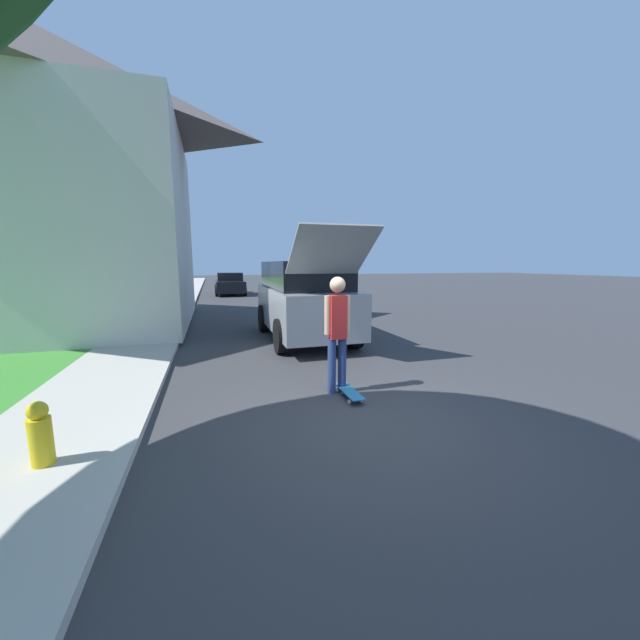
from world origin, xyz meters
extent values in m
plane|color=#333335|center=(0.00, 0.00, 0.00)|extent=(120.00, 120.00, 0.00)
cube|color=#ADA89E|center=(-3.60, 6.00, 0.05)|extent=(1.80, 80.00, 0.10)
cube|color=beige|center=(-7.60, 8.71, 3.05)|extent=(10.00, 7.24, 5.93)
cube|color=gray|center=(0.46, 5.11, 0.84)|extent=(1.85, 4.47, 1.05)
cube|color=black|center=(0.46, 5.22, 1.71)|extent=(1.70, 3.49, 0.69)
cylinder|color=black|center=(-0.42, 6.49, 0.40)|extent=(0.24, 0.79, 0.79)
cylinder|color=black|center=(1.35, 6.49, 0.40)|extent=(0.24, 0.79, 0.79)
cylinder|color=black|center=(-0.42, 3.72, 0.40)|extent=(0.24, 0.79, 0.79)
cylinder|color=black|center=(1.35, 3.72, 0.40)|extent=(0.24, 0.79, 0.79)
cube|color=gray|center=(0.46, 2.82, 2.25)|extent=(1.63, 1.31, 0.93)
cube|color=black|center=(-0.74, 19.95, 0.56)|extent=(1.74, 4.27, 0.70)
cube|color=black|center=(-0.74, 19.84, 1.17)|extent=(1.53, 2.22, 0.52)
cylinder|color=black|center=(-1.58, 21.23, 0.32)|extent=(0.20, 0.65, 0.65)
cylinder|color=black|center=(0.10, 21.23, 0.32)|extent=(0.20, 0.65, 0.65)
cylinder|color=black|center=(-1.58, 18.67, 0.32)|extent=(0.20, 0.65, 0.65)
cylinder|color=black|center=(0.10, 18.67, 0.32)|extent=(0.20, 0.65, 0.65)
cylinder|color=navy|center=(-0.12, 1.06, 0.43)|extent=(0.13, 0.13, 0.87)
cylinder|color=navy|center=(0.05, 1.06, 0.43)|extent=(0.13, 0.13, 0.87)
cube|color=#B22323|center=(-0.04, 1.06, 1.20)|extent=(0.25, 0.20, 0.66)
sphere|color=tan|center=(-0.04, 1.06, 1.69)|extent=(0.24, 0.24, 0.24)
cylinder|color=tan|center=(-0.20, 1.06, 1.24)|extent=(0.09, 0.09, 0.59)
cylinder|color=tan|center=(0.12, 1.06, 1.24)|extent=(0.09, 0.09, 0.59)
cube|color=#236B99|center=(0.08, 0.82, 0.09)|extent=(0.21, 0.80, 0.02)
cylinder|color=silver|center=(-0.01, 1.07, 0.03)|extent=(0.03, 0.06, 0.06)
cylinder|color=silver|center=(0.17, 1.07, 0.03)|extent=(0.03, 0.06, 0.06)
cylinder|color=silver|center=(-0.01, 0.57, 0.03)|extent=(0.03, 0.06, 0.06)
cylinder|color=silver|center=(0.17, 0.57, 0.03)|extent=(0.03, 0.06, 0.06)
cylinder|color=gold|center=(-3.47, -0.20, 0.33)|extent=(0.20, 0.20, 0.46)
sphere|color=gold|center=(-3.47, -0.20, 0.64)|extent=(0.18, 0.18, 0.18)
camera|label=1|loc=(-1.84, -4.00, 2.01)|focal=20.00mm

